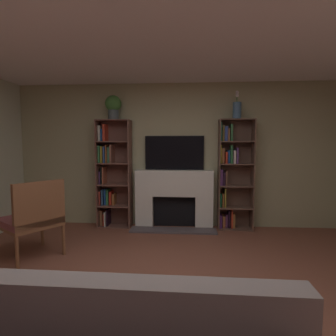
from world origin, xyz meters
The scene contains 10 objects.
ground_plane centered at (0.00, 0.00, 0.00)m, with size 6.84×6.84×0.00m, color brown.
wall_back_accent centered at (0.00, 2.64, 1.28)m, with size 5.82×0.06×2.55m, color tan.
ceiling centered at (0.00, 0.00, 2.58)m, with size 5.82×5.34×0.06m, color white.
fireplace centered at (0.00, 2.49, 0.54)m, with size 1.47×0.53×1.02m.
tv centered at (0.00, 2.58, 1.32)m, with size 1.04×0.06×0.60m, color black.
bookshelf_left centered at (-1.13, 2.50, 0.94)m, with size 0.59×0.31×1.90m.
bookshelf_right centered at (1.00, 2.51, 0.95)m, with size 0.59×0.29×1.90m.
potted_plant centered at (-1.06, 2.46, 2.14)m, with size 0.28×0.28×0.42m.
vase_with_flowers centered at (1.06, 2.46, 2.06)m, with size 0.14×0.14×0.48m.
armchair centered at (-1.74, 1.00, 0.54)m, with size 0.87×0.87×1.02m.
Camera 1 is at (0.26, -2.36, 1.48)m, focal length 29.64 mm.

